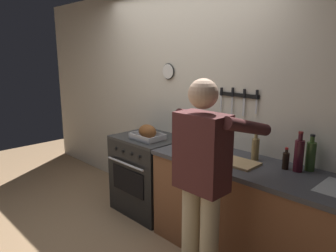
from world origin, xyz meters
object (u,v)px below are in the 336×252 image
object	(u,v)px
roasting_pan	(147,133)
cutting_board	(237,162)
bottle_cooking_oil	(210,136)
bottle_wine_red	(299,155)
bottle_soy_sauce	(286,160)
person_cook	(203,176)
bottle_olive_oil	(311,156)
bottle_vinegar	(255,148)
stove	(149,174)

from	to	relation	value
roasting_pan	cutting_board	xyz separation A→B (m)	(1.13, 0.03, -0.06)
cutting_board	bottle_cooking_oil	xyz separation A→B (m)	(-0.49, 0.25, 0.10)
bottle_cooking_oil	bottle_wine_red	distance (m)	0.94
roasting_pan	bottle_cooking_oil	world-z (taller)	bottle_cooking_oil
roasting_pan	bottle_soy_sauce	world-z (taller)	bottle_soy_sauce
person_cook	bottle_olive_oil	world-z (taller)	person_cook
roasting_pan	bottle_soy_sauce	size ratio (longest dim) A/B	1.95
cutting_board	bottle_cooking_oil	world-z (taller)	bottle_cooking_oil
roasting_pan	bottle_cooking_oil	size ratio (longest dim) A/B	1.38
person_cook	cutting_board	world-z (taller)	person_cook
cutting_board	bottle_wine_red	distance (m)	0.50
bottle_soy_sauce	roasting_pan	bearing A→B (deg)	-172.25
cutting_board	bottle_vinegar	distance (m)	0.23
stove	person_cook	bearing A→B (deg)	-24.77
person_cook	bottle_cooking_oil	world-z (taller)	person_cook
bottle_cooking_oil	bottle_vinegar	xyz separation A→B (m)	(0.55, -0.05, -0.00)
stove	bottle_olive_oil	bearing A→B (deg)	7.46
bottle_soy_sauce	bottle_wine_red	size ratio (longest dim) A/B	0.55
stove	bottle_olive_oil	size ratio (longest dim) A/B	3.01
stove	cutting_board	world-z (taller)	cutting_board
bottle_soy_sauce	bottle_olive_oil	bearing A→B (deg)	34.97
bottle_vinegar	bottle_olive_oil	size ratio (longest dim) A/B	0.85
bottle_soy_sauce	bottle_wine_red	bearing A→B (deg)	12.31
stove	roasting_pan	size ratio (longest dim) A/B	2.56
person_cook	cutting_board	distance (m)	0.54
person_cook	roasting_pan	size ratio (longest dim) A/B	4.72
cutting_board	bottle_olive_oil	distance (m)	0.59
stove	bottle_wine_red	size ratio (longest dim) A/B	2.75
person_cook	bottle_vinegar	xyz separation A→B (m)	(-0.01, 0.74, 0.05)
bottle_olive_oil	bottle_wine_red	bearing A→B (deg)	-124.51
bottle_soy_sauce	bottle_vinegar	world-z (taller)	bottle_vinegar
bottle_soy_sauce	bottle_cooking_oil	xyz separation A→B (m)	(-0.84, 0.08, 0.03)
stove	cutting_board	size ratio (longest dim) A/B	2.50
bottle_vinegar	stove	bearing A→B (deg)	-173.48
person_cook	bottle_soy_sauce	size ratio (longest dim) A/B	9.19
stove	bottle_olive_oil	distance (m)	1.83
bottle_soy_sauce	bottle_olive_oil	size ratio (longest dim) A/B	0.60
bottle_vinegar	roasting_pan	bearing A→B (deg)	-169.09
bottle_cooking_oil	roasting_pan	bearing A→B (deg)	-156.53
stove	bottle_cooking_oil	distance (m)	0.93
stove	bottle_cooking_oil	world-z (taller)	bottle_cooking_oil
stove	cutting_board	distance (m)	1.30
person_cook	bottle_soy_sauce	xyz separation A→B (m)	(0.29, 0.71, 0.02)
cutting_board	bottle_soy_sauce	xyz separation A→B (m)	(0.35, 0.17, 0.06)
cutting_board	bottle_olive_oil	world-z (taller)	bottle_olive_oil
person_cook	bottle_soy_sauce	distance (m)	0.76
roasting_pan	bottle_vinegar	size ratio (longest dim) A/B	1.39
bottle_soy_sauce	bottle_olive_oil	distance (m)	0.19
stove	person_cook	xyz separation A→B (m)	(1.28, -0.59, 0.50)
cutting_board	bottle_wine_red	size ratio (longest dim) A/B	1.10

